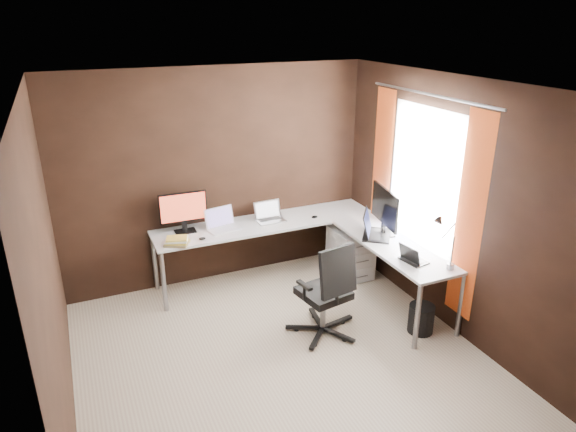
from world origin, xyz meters
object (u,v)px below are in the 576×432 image
object	(u,v)px
laptop_white	(222,224)
office_chair	(325,308)
laptop_black_small	(412,258)
drawer_pedestal	(350,253)
monitor_right	(385,209)
desk_lamp	(444,236)
laptop_black_big	(373,230)
monitor_left	(183,210)
wastebasket	(421,319)
book_stack	(177,241)
laptop_silver	(269,216)

from	to	relation	value
laptop_white	office_chair	size ratio (longest dim) A/B	0.39
laptop_black_small	office_chair	size ratio (longest dim) A/B	0.29
drawer_pedestal	laptop_white	size ratio (longest dim) A/B	1.53
monitor_right	desk_lamp	xyz separation A→B (m)	(0.05, -0.91, 0.03)
monitor_right	laptop_black_big	world-z (taller)	monitor_right
drawer_pedestal	monitor_left	bearing A→B (deg)	166.33
drawer_pedestal	wastebasket	distance (m)	1.36
laptop_white	book_stack	world-z (taller)	laptop_white
laptop_silver	wastebasket	size ratio (longest dim) A/B	1.14
laptop_black_big	office_chair	size ratio (longest dim) A/B	0.50
drawer_pedestal	book_stack	xyz separation A→B (m)	(-2.05, 0.15, 0.47)
monitor_left	laptop_silver	size ratio (longest dim) A/B	1.57
drawer_pedestal	office_chair	world-z (taller)	office_chair
laptop_black_big	wastebasket	distance (m)	1.07
desk_lamp	wastebasket	distance (m)	0.92
drawer_pedestal	laptop_black_big	size ratio (longest dim) A/B	1.18
monitor_right	office_chair	distance (m)	1.30
laptop_silver	laptop_black_big	xyz separation A→B (m)	(0.88, -0.88, 0.01)
laptop_black_big	desk_lamp	xyz separation A→B (m)	(0.18, -0.92, 0.27)
book_stack	laptop_black_big	bearing A→B (deg)	-17.48
office_chair	wastebasket	size ratio (longest dim) A/B	3.41
laptop_silver	book_stack	size ratio (longest dim) A/B	1.11
drawer_pedestal	laptop_black_small	bearing A→B (deg)	-91.30
book_stack	desk_lamp	world-z (taller)	desk_lamp
book_stack	desk_lamp	xyz separation A→B (m)	(2.21, -1.56, 0.29)
laptop_white	laptop_black_big	bearing A→B (deg)	-41.58
book_stack	wastebasket	size ratio (longest dim) A/B	1.03
laptop_silver	laptop_black_small	world-z (taller)	laptop_silver
desk_lamp	monitor_right	bearing A→B (deg)	100.15
monitor_right	laptop_white	size ratio (longest dim) A/B	1.63
book_stack	laptop_silver	bearing A→B (deg)	11.97
office_chair	wastebasket	world-z (taller)	office_chair
office_chair	drawer_pedestal	bearing A→B (deg)	38.93
laptop_black_big	wastebasket	bearing A→B (deg)	-138.97
monitor_left	desk_lamp	distance (m)	2.77
monitor_right	drawer_pedestal	bearing A→B (deg)	22.19
laptop_silver	laptop_black_big	distance (m)	1.25
laptop_silver	desk_lamp	bearing A→B (deg)	-61.85
laptop_black_small	book_stack	world-z (taller)	laptop_black_small
laptop_white	monitor_left	bearing A→B (deg)	156.65
drawer_pedestal	desk_lamp	xyz separation A→B (m)	(0.15, -1.41, 0.76)
monitor_right	book_stack	world-z (taller)	monitor_right
monitor_left	laptop_silver	distance (m)	1.02
laptop_black_small	office_chair	bearing A→B (deg)	67.50
book_stack	laptop_white	bearing A→B (deg)	21.51
monitor_right	wastebasket	bearing A→B (deg)	-173.65
laptop_black_big	office_chair	bearing A→B (deg)	157.47
laptop_black_small	desk_lamp	bearing A→B (deg)	-147.25
monitor_left	monitor_right	xyz separation A→B (m)	(2.00, -0.96, 0.04)
desk_lamp	monitor_left	bearing A→B (deg)	144.53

